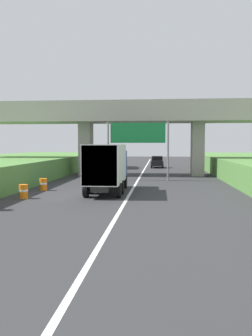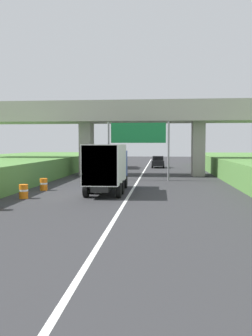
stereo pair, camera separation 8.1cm
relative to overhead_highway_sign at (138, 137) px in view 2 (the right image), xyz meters
name	(u,v)px [view 2 (the right image)]	position (x,y,z in m)	size (l,w,h in m)	color
lane_centre_stripe	(137,183)	(0.00, -2.15, -4.14)	(0.20, 102.52, 0.01)	white
overpass_bridge	(142,120)	(0.00, 5.67, 1.99)	(40.00, 4.80, 8.08)	#9E998E
overhead_highway_sign	(138,137)	(0.00, 0.00, 0.00)	(5.88, 0.18, 5.58)	slate
truck_red	(112,155)	(-4.99, 17.61, -2.21)	(2.44, 7.30, 3.44)	black
truck_blue	(108,166)	(-1.64, -8.64, -2.21)	(2.44, 7.30, 3.44)	black
car_black	(158,162)	(1.76, 18.80, -3.29)	(1.86, 4.10, 1.72)	black
construction_barrel_4	(24,191)	(-6.57, -11.78, -3.69)	(0.57, 0.57, 0.90)	orange
construction_barrel_5	(44,184)	(-6.61, -7.82, -3.69)	(0.57, 0.57, 0.90)	orange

